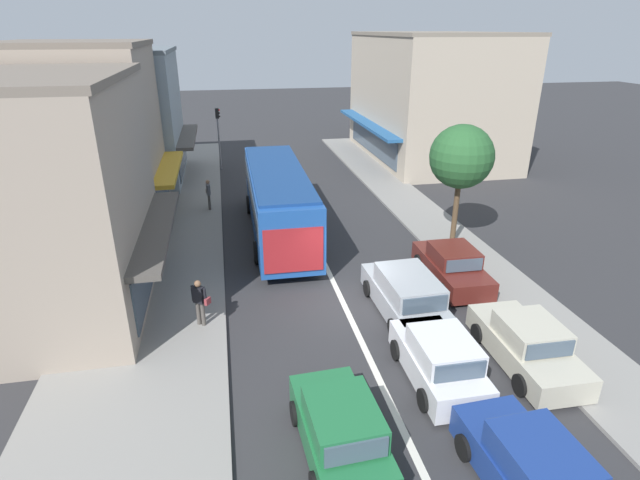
# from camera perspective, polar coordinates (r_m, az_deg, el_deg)

# --- Properties ---
(ground_plane) EXTENTS (140.00, 140.00, 0.00)m
(ground_plane) POSITION_cam_1_polar(r_m,az_deg,el_deg) (18.23, 2.68, -7.21)
(ground_plane) COLOR #2D2D30
(lane_centre_line) EXTENTS (0.20, 28.00, 0.01)m
(lane_centre_line) POSITION_cam_1_polar(r_m,az_deg,el_deg) (21.69, 0.20, -1.98)
(lane_centre_line) COLOR silver
(lane_centre_line) RESTS_ON ground
(sidewalk_left) EXTENTS (5.20, 44.00, 0.14)m
(sidewalk_left) POSITION_cam_1_polar(r_m,az_deg,el_deg) (23.33, -17.42, -1.06)
(sidewalk_left) COLOR gray
(sidewalk_left) RESTS_ON ground
(kerb_right) EXTENTS (2.80, 44.00, 0.12)m
(kerb_right) POSITION_cam_1_polar(r_m,az_deg,el_deg) (25.23, 13.24, 1.22)
(kerb_right) COLOR gray
(kerb_right) RESTS_ON ground
(shopfront_corner_near) EXTENTS (7.80, 8.60, 7.96)m
(shopfront_corner_near) POSITION_cam_1_polar(r_m,az_deg,el_deg) (18.94, -30.16, 3.92)
(shopfront_corner_near) COLOR gray
(shopfront_corner_near) RESTS_ON ground
(shopfront_mid_block) EXTENTS (7.26, 7.40, 8.68)m
(shopfront_mid_block) POSITION_cam_1_polar(r_m,az_deg,el_deg) (26.67, -25.05, 10.45)
(shopfront_mid_block) COLOR gray
(shopfront_mid_block) RESTS_ON ground
(shopfront_far_end) EXTENTS (8.36, 8.48, 8.08)m
(shopfront_far_end) POSITION_cam_1_polar(r_m,az_deg,el_deg) (34.50, -22.10, 12.84)
(shopfront_far_end) COLOR #84939E
(shopfront_far_end) RESTS_ON ground
(building_right_far) EXTENTS (9.69, 13.93, 8.95)m
(building_right_far) POSITION_cam_1_polar(r_m,az_deg,el_deg) (39.23, 12.49, 15.63)
(building_right_far) COLOR #B2A38E
(building_right_far) RESTS_ON ground
(city_bus) EXTENTS (2.85, 10.89, 3.23)m
(city_bus) POSITION_cam_1_polar(r_m,az_deg,el_deg) (23.49, -4.81, 4.86)
(city_bus) COLOR #1E4C99
(city_bus) RESTS_ON ground
(hatchback_queue_gap_filler) EXTENTS (1.96, 3.78, 1.54)m
(hatchback_queue_gap_filler) POSITION_cam_1_polar(r_m,az_deg,el_deg) (12.22, 2.31, -20.83)
(hatchback_queue_gap_filler) COLOR #1E6638
(hatchback_queue_gap_filler) RESTS_ON ground
(hatchback_adjacent_lane_lead) EXTENTS (1.84, 3.71, 1.54)m
(hatchback_adjacent_lane_lead) POSITION_cam_1_polar(r_m,az_deg,el_deg) (14.58, 13.49, -13.20)
(hatchback_adjacent_lane_lead) COLOR silver
(hatchback_adjacent_lane_lead) RESTS_ON ground
(hatchback_behind_bus_near) EXTENTS (1.95, 3.77, 1.54)m
(hatchback_behind_bus_near) POSITION_cam_1_polar(r_m,az_deg,el_deg) (12.25, 22.94, -22.98)
(hatchback_behind_bus_near) COLOR navy
(hatchback_behind_bus_near) RESTS_ON ground
(wagon_behind_bus_mid) EXTENTS (2.02, 4.54, 1.58)m
(wagon_behind_bus_mid) POSITION_cam_1_polar(r_m,az_deg,el_deg) (17.48, 9.75, -6.17)
(wagon_behind_bus_mid) COLOR #9EA3A8
(wagon_behind_bus_mid) RESTS_ON ground
(parked_sedan_kerb_front) EXTENTS (1.96, 4.23, 1.47)m
(parked_sedan_kerb_front) POSITION_cam_1_polar(r_m,az_deg,el_deg) (16.06, 22.56, -10.99)
(parked_sedan_kerb_front) COLOR #B7B29E
(parked_sedan_kerb_front) RESTS_ON ground
(parked_sedan_kerb_second) EXTENTS (1.96, 4.23, 1.47)m
(parked_sedan_kerb_second) POSITION_cam_1_polar(r_m,az_deg,el_deg) (20.07, 14.83, -2.89)
(parked_sedan_kerb_second) COLOR #561E19
(parked_sedan_kerb_second) RESTS_ON ground
(traffic_light_downstreet) EXTENTS (0.33, 0.24, 4.20)m
(traffic_light_downstreet) POSITION_cam_1_polar(r_m,az_deg,el_deg) (35.84, -11.55, 12.43)
(traffic_light_downstreet) COLOR gray
(traffic_light_downstreet) RESTS_ON ground
(street_tree_right) EXTENTS (2.75, 2.75, 5.49)m
(street_tree_right) POSITION_cam_1_polar(r_m,az_deg,el_deg) (22.49, 15.87, 9.09)
(street_tree_right) COLOR brown
(street_tree_right) RESTS_ON ground
(pedestrian_with_handbag_near) EXTENTS (0.62, 0.48, 1.63)m
(pedestrian_with_handbag_near) POSITION_cam_1_polar(r_m,az_deg,el_deg) (16.73, -13.58, -6.67)
(pedestrian_with_handbag_near) COLOR #4C4742
(pedestrian_with_handbag_near) RESTS_ON sidewalk_left
(pedestrian_browsing_midblock) EXTENTS (0.27, 0.65, 1.63)m
(pedestrian_browsing_midblock) POSITION_cam_1_polar(r_m,az_deg,el_deg) (27.49, -12.62, 5.31)
(pedestrian_browsing_midblock) COLOR #4C4742
(pedestrian_browsing_midblock) RESTS_ON sidewalk_left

